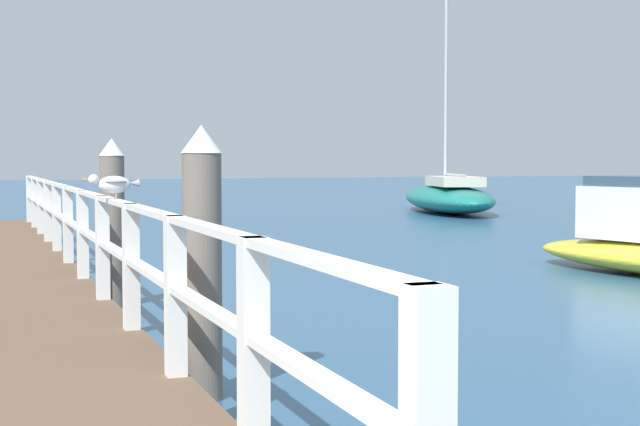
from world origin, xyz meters
name	(u,v)px	position (x,y,z in m)	size (l,w,h in m)	color
pier_railing	(75,219)	(1.08, 9.91, 1.01)	(0.12, 18.34, 0.98)	silver
dock_piling_near	(202,262)	(1.46, 4.99, 0.99)	(0.29, 0.29, 1.97)	#6B6056
dock_piling_far	(113,222)	(1.46, 9.42, 0.99)	(0.29, 0.29, 1.97)	#6B6056
seagull_foreground	(113,183)	(1.07, 6.60, 1.52)	(0.48, 0.18, 0.21)	white
boat_3	(448,197)	(14.43, 25.03, 0.51)	(4.27, 7.88, 9.05)	#197266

